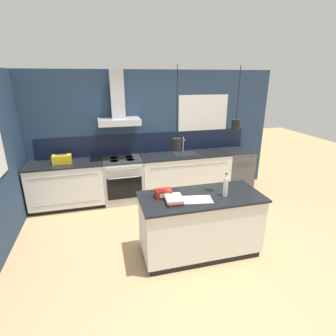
# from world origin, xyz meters

# --- Properties ---
(ground_plane) EXTENTS (16.00, 16.00, 0.00)m
(ground_plane) POSITION_xyz_m (0.00, 0.00, 0.00)
(ground_plane) COLOR tan
(ground_plane) RESTS_ON ground
(wall_back) EXTENTS (5.60, 2.46, 2.60)m
(wall_back) POSITION_xyz_m (-0.03, 2.00, 1.35)
(wall_back) COLOR navy
(wall_back) RESTS_ON ground_plane
(counter_run_left) EXTENTS (1.41, 0.64, 0.91)m
(counter_run_left) POSITION_xyz_m (-1.67, 1.69, 0.46)
(counter_run_left) COLOR black
(counter_run_left) RESTS_ON ground_plane
(counter_run_sink) EXTENTS (1.92, 0.64, 1.23)m
(counter_run_sink) POSITION_xyz_m (0.76, 1.69, 0.46)
(counter_run_sink) COLOR black
(counter_run_sink) RESTS_ON ground_plane
(oven_range) EXTENTS (0.78, 0.66, 0.91)m
(oven_range) POSITION_xyz_m (-0.58, 1.69, 0.46)
(oven_range) COLOR #B5B5BA
(oven_range) RESTS_ON ground_plane
(dishwasher) EXTENTS (0.58, 0.65, 0.91)m
(dishwasher) POSITION_xyz_m (2.01, 1.69, 0.46)
(dishwasher) COLOR #4C4C51
(dishwasher) RESTS_ON ground_plane
(kitchen_island) EXTENTS (1.71, 0.77, 0.91)m
(kitchen_island) POSITION_xyz_m (0.32, -0.33, 0.46)
(kitchen_island) COLOR black
(kitchen_island) RESTS_ON ground_plane
(bottle_on_island) EXTENTS (0.07, 0.07, 0.33)m
(bottle_on_island) POSITION_xyz_m (0.63, -0.41, 1.05)
(bottle_on_island) COLOR silver
(bottle_on_island) RESTS_ON kitchen_island
(book_stack) EXTENTS (0.24, 0.30, 0.07)m
(book_stack) POSITION_xyz_m (-0.10, -0.41, 0.95)
(book_stack) COLOR #B2332D
(book_stack) RESTS_ON kitchen_island
(red_supply_box) EXTENTS (0.22, 0.16, 0.11)m
(red_supply_box) POSITION_xyz_m (-0.19, -0.23, 0.96)
(red_supply_box) COLOR red
(red_supply_box) RESTS_ON kitchen_island
(paper_pile) EXTENTS (0.49, 0.32, 0.01)m
(paper_pile) POSITION_xyz_m (0.19, -0.42, 0.91)
(paper_pile) COLOR silver
(paper_pile) RESTS_ON kitchen_island
(yellow_toolbox) EXTENTS (0.34, 0.18, 0.19)m
(yellow_toolbox) POSITION_xyz_m (-1.70, 1.69, 0.99)
(yellow_toolbox) COLOR gold
(yellow_toolbox) RESTS_ON counter_run_left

